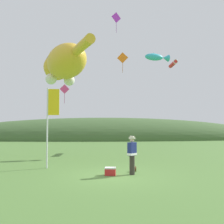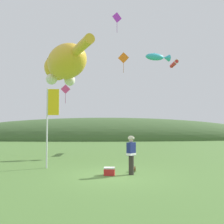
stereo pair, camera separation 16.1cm
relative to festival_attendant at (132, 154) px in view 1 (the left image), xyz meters
name	(u,v)px [view 1 (the left image)]	position (x,y,z in m)	size (l,w,h in m)	color
ground_plane	(116,176)	(-0.75, -0.19, -0.95)	(120.00, 120.00, 0.00)	#517A38
distant_hill_ridge	(105,139)	(-0.75, 27.59, -0.95)	(52.51, 12.09, 6.65)	#426033
festival_attendant	(132,154)	(0.00, 0.00, 0.00)	(0.48, 0.48, 1.77)	#332D28
kite_spool	(135,169)	(0.21, 0.70, -0.82)	(0.13, 0.28, 0.28)	olive
picnic_cooler	(110,171)	(-1.01, -0.10, -0.77)	(0.53, 0.39, 0.36)	red
festival_banner_pole	(50,115)	(-4.13, 1.86, 1.84)	(0.66, 0.08, 4.25)	silver
kite_giant_cat	(64,64)	(-4.01, 5.70, 5.53)	(4.14, 8.12, 2.61)	gold
kite_fish_windsock	(157,57)	(3.15, 8.54, 6.88)	(2.21, 1.11, 0.66)	#33B2CC
kite_tube_streamer	(173,64)	(5.46, 11.68, 7.11)	(0.46, 1.98, 0.44)	red
kite_diamond_violet	(116,18)	(-0.08, 10.15, 10.82)	(0.87, 0.46, 1.87)	purple
kite_diamond_pink	(65,89)	(-4.83, 11.83, 4.62)	(0.88, 0.19, 1.80)	#E53F8C
kite_diamond_orange	(123,58)	(0.64, 11.95, 7.69)	(1.04, 0.29, 1.97)	orange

